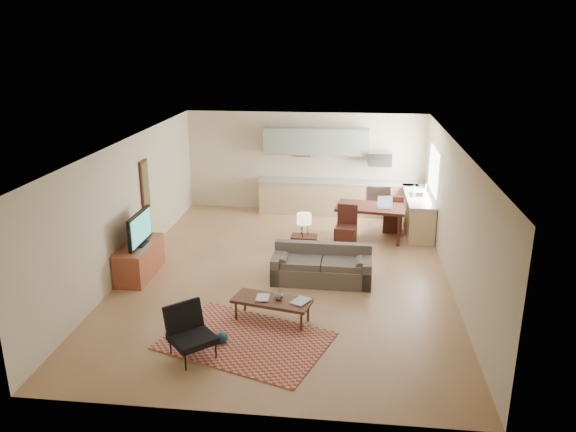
# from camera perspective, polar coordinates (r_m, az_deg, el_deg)

# --- Properties ---
(room) EXTENTS (9.00, 9.00, 9.00)m
(room) POSITION_cam_1_polar(r_m,az_deg,el_deg) (11.10, -0.17, 0.50)
(room) COLOR #A27650
(room) RESTS_ON ground
(kitchen_counter_back) EXTENTS (4.26, 0.64, 0.92)m
(kitchen_counter_back) POSITION_cam_1_polar(r_m,az_deg,el_deg) (15.30, 4.99, 1.90)
(kitchen_counter_back) COLOR tan
(kitchen_counter_back) RESTS_ON ground
(kitchen_counter_right) EXTENTS (0.64, 2.26, 0.92)m
(kitchen_counter_right) POSITION_cam_1_polar(r_m,az_deg,el_deg) (14.27, 13.03, 0.29)
(kitchen_counter_right) COLOR tan
(kitchen_counter_right) RESTS_ON ground
(kitchen_range) EXTENTS (0.62, 0.62, 0.90)m
(kitchen_range) POSITION_cam_1_polar(r_m,az_deg,el_deg) (15.32, 9.11, 1.72)
(kitchen_range) COLOR #A5A8AD
(kitchen_range) RESTS_ON ground
(kitchen_microwave) EXTENTS (0.62, 0.40, 0.35)m
(kitchen_microwave) POSITION_cam_1_polar(r_m,az_deg,el_deg) (15.07, 9.31, 5.76)
(kitchen_microwave) COLOR #A5A8AD
(kitchen_microwave) RESTS_ON room
(upper_cabinets) EXTENTS (2.80, 0.34, 0.70)m
(upper_cabinets) POSITION_cam_1_polar(r_m,az_deg,el_deg) (15.13, 2.87, 7.56)
(upper_cabinets) COLOR gray
(upper_cabinets) RESTS_ON room
(window_right) EXTENTS (0.02, 1.40, 1.05)m
(window_right) POSITION_cam_1_polar(r_m,az_deg,el_deg) (14.02, 14.56, 4.50)
(window_right) COLOR white
(window_right) RESTS_ON room
(wall_art_left) EXTENTS (0.06, 0.42, 1.10)m
(wall_art_left) POSITION_cam_1_polar(r_m,az_deg,el_deg) (12.64, -14.32, 3.07)
(wall_art_left) COLOR brown
(wall_art_left) RESTS_ON room
(triptych) EXTENTS (1.70, 0.04, 0.50)m
(triptych) POSITION_cam_1_polar(r_m,az_deg,el_deg) (15.33, 1.39, 6.96)
(triptych) COLOR beige
(triptych) RESTS_ON room
(rug) EXTENTS (2.95, 2.48, 0.02)m
(rug) POSITION_cam_1_polar(r_m,az_deg,el_deg) (9.24, -4.31, -12.49)
(rug) COLOR maroon
(rug) RESTS_ON floor
(sofa) EXTENTS (2.05, 0.92, 0.71)m
(sofa) POSITION_cam_1_polar(r_m,az_deg,el_deg) (11.12, 3.45, -4.97)
(sofa) COLOR #5B5249
(sofa) RESTS_ON floor
(coffee_table) EXTENTS (1.43, 0.82, 0.41)m
(coffee_table) POSITION_cam_1_polar(r_m,az_deg,el_deg) (9.72, -1.64, -9.50)
(coffee_table) COLOR #43281A
(coffee_table) RESTS_ON floor
(book_a) EXTENTS (0.24, 0.31, 0.03)m
(book_a) POSITION_cam_1_polar(r_m,az_deg,el_deg) (9.67, -3.26, -8.28)
(book_a) COLOR maroon
(book_a) RESTS_ON coffee_table
(book_b) EXTENTS (0.54, 0.55, 0.03)m
(book_b) POSITION_cam_1_polar(r_m,az_deg,el_deg) (9.60, 0.69, -8.45)
(book_b) COLOR navy
(book_b) RESTS_ON coffee_table
(vase) EXTENTS (0.19, 0.19, 0.16)m
(vase) POSITION_cam_1_polar(r_m,az_deg,el_deg) (9.60, -0.94, -7.98)
(vase) COLOR black
(vase) RESTS_ON coffee_table
(armchair) EXTENTS (1.00, 1.00, 0.81)m
(armchair) POSITION_cam_1_polar(r_m,az_deg,el_deg) (8.73, -9.71, -11.71)
(armchair) COLOR black
(armchair) RESTS_ON floor
(tv_credenza) EXTENTS (0.56, 1.45, 0.67)m
(tv_credenza) POSITION_cam_1_polar(r_m,az_deg,el_deg) (11.78, -14.84, -4.32)
(tv_credenza) COLOR brown
(tv_credenza) RESTS_ON floor
(tv) EXTENTS (0.11, 1.12, 0.67)m
(tv) POSITION_cam_1_polar(r_m,az_deg,el_deg) (11.53, -14.84, -1.25)
(tv) COLOR black
(tv) RESTS_ON tv_credenza
(console_table) EXTENTS (0.55, 0.37, 0.63)m
(console_table) POSITION_cam_1_polar(r_m,az_deg,el_deg) (11.97, 1.62, -3.43)
(console_table) COLOR #371611
(console_table) RESTS_ON floor
(table_lamp) EXTENTS (0.36, 0.36, 0.50)m
(table_lamp) POSITION_cam_1_polar(r_m,az_deg,el_deg) (11.78, 1.64, -0.87)
(table_lamp) COLOR beige
(table_lamp) RESTS_ON console_table
(dining_table) EXTENTS (1.72, 1.14, 0.82)m
(dining_table) POSITION_cam_1_polar(r_m,az_deg,el_deg) (13.52, 8.34, -0.65)
(dining_table) COLOR #371611
(dining_table) RESTS_ON floor
(dining_chair_near) EXTENTS (0.53, 0.55, 0.98)m
(dining_chair_near) POSITION_cam_1_polar(r_m,az_deg,el_deg) (12.89, 5.88, -1.11)
(dining_chair_near) COLOR #371611
(dining_chair_near) RESTS_ON floor
(dining_chair_far) EXTENTS (0.49, 0.51, 0.96)m
(dining_chair_far) POSITION_cam_1_polar(r_m,az_deg,el_deg) (14.12, 10.62, 0.36)
(dining_chair_far) COLOR #371611
(dining_chair_far) RESTS_ON floor
(laptop) EXTENTS (0.34, 0.26, 0.26)m
(laptop) POSITION_cam_1_polar(r_m,az_deg,el_deg) (13.27, 9.85, 1.35)
(laptop) COLOR #A5A8AD
(laptop) RESTS_ON dining_table
(soap_bottle) EXTENTS (0.09, 0.10, 0.19)m
(soap_bottle) POSITION_cam_1_polar(r_m,az_deg,el_deg) (14.31, 12.69, 2.70)
(soap_bottle) COLOR beige
(soap_bottle) RESTS_ON kitchen_counter_right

